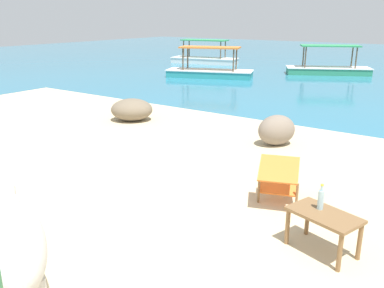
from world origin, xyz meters
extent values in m
cube|color=#CCB78E|center=(0.00, 0.00, 0.02)|extent=(18.00, 14.00, 0.04)
cylinder|color=beige|center=(0.67, -0.31, 0.31)|extent=(0.11, 0.11, 0.53)
ellipsoid|color=beige|center=(0.95, -0.63, 0.73)|extent=(1.53, 1.17, 0.58)
ellipsoid|color=beige|center=(0.16, -0.20, 0.83)|extent=(0.45, 0.39, 0.27)
cone|color=beige|center=(0.22, -0.08, 0.94)|extent=(0.13, 0.13, 0.10)
ellipsoid|color=beige|center=(0.73, -0.51, 0.98)|extent=(0.35, 0.33, 0.19)
cube|color=brown|center=(2.83, 1.86, 0.49)|extent=(0.86, 0.65, 0.04)
cylinder|color=brown|center=(3.21, 1.92, 0.25)|extent=(0.05, 0.05, 0.43)
cylinder|color=brown|center=(3.10, 1.58, 0.25)|extent=(0.05, 0.05, 0.43)
cylinder|color=brown|center=(2.56, 2.13, 0.25)|extent=(0.05, 0.05, 0.43)
cylinder|color=brown|center=(2.45, 1.79, 0.25)|extent=(0.05, 0.05, 0.43)
cylinder|color=#A3C6D1|center=(2.75, 1.93, 0.62)|extent=(0.07, 0.07, 0.22)
cylinder|color=#A3C6D1|center=(2.75, 1.93, 0.76)|extent=(0.03, 0.03, 0.06)
cylinder|color=yellow|center=(2.75, 1.93, 0.79)|extent=(0.03, 0.03, 0.02)
cylinder|color=brown|center=(1.56, 3.00, 0.11)|extent=(0.04, 0.04, 0.14)
cylinder|color=brown|center=(2.05, 3.17, 0.11)|extent=(0.04, 0.04, 0.14)
cylinder|color=brown|center=(1.69, 2.61, 0.21)|extent=(0.04, 0.04, 0.34)
cylinder|color=brown|center=(2.19, 2.78, 0.21)|extent=(0.04, 0.04, 0.34)
cube|color=orange|center=(1.87, 2.89, 0.28)|extent=(0.63, 0.58, 0.21)
cube|color=orange|center=(1.98, 2.59, 0.61)|extent=(0.64, 0.61, 0.23)
ellipsoid|color=gray|center=(0.78, 5.29, 0.35)|extent=(0.91, 0.98, 0.62)
ellipsoid|color=#756651|center=(-3.03, 5.14, 0.31)|extent=(1.35, 1.30, 0.55)
cube|color=teal|center=(-5.58, 12.78, 0.16)|extent=(3.76, 2.27, 0.28)
cube|color=white|center=(-5.58, 12.78, 0.32)|extent=(3.85, 2.34, 0.04)
cylinder|color=brown|center=(-6.47, 12.05, 0.77)|extent=(0.06, 0.06, 0.95)
cylinder|color=brown|center=(-6.73, 12.77, 0.77)|extent=(0.06, 0.06, 0.95)
cylinder|color=brown|center=(-4.44, 12.79, 0.77)|extent=(0.06, 0.06, 0.95)
cylinder|color=brown|center=(-4.70, 13.51, 0.77)|extent=(0.06, 0.06, 0.95)
cube|color=orange|center=(-5.58, 12.78, 1.28)|extent=(2.69, 1.74, 0.06)
cube|color=white|center=(-8.72, 17.16, 0.16)|extent=(3.75, 1.82, 0.28)
cube|color=white|center=(-8.72, 17.16, 0.32)|extent=(3.83, 1.88, 0.04)
cylinder|color=brown|center=(-7.74, 17.76, 0.77)|extent=(0.06, 0.06, 0.95)
cylinder|color=brown|center=(-7.58, 17.01, 0.77)|extent=(0.06, 0.06, 0.95)
cylinder|color=brown|center=(-9.85, 17.32, 0.77)|extent=(0.06, 0.06, 0.95)
cylinder|color=brown|center=(-9.70, 16.57, 0.77)|extent=(0.06, 0.06, 0.95)
cube|color=#339356|center=(-8.72, 17.16, 1.28)|extent=(2.66, 1.43, 0.06)
cube|color=#338E66|center=(-1.71, 16.66, 0.16)|extent=(3.71, 2.62, 0.28)
cube|color=white|center=(-1.71, 16.66, 0.32)|extent=(3.79, 2.70, 0.04)
cylinder|color=brown|center=(-2.50, 15.83, 0.77)|extent=(0.06, 0.06, 0.95)
cylinder|color=brown|center=(-2.85, 16.51, 0.77)|extent=(0.06, 0.06, 0.95)
cylinder|color=brown|center=(-0.58, 16.81, 0.77)|extent=(0.06, 0.06, 0.95)
cylinder|color=brown|center=(-0.93, 17.50, 0.77)|extent=(0.06, 0.06, 0.95)
cube|color=#339356|center=(-1.71, 16.66, 1.28)|extent=(2.67, 1.98, 0.06)
camera|label=1|loc=(3.95, -2.29, 2.56)|focal=38.59mm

